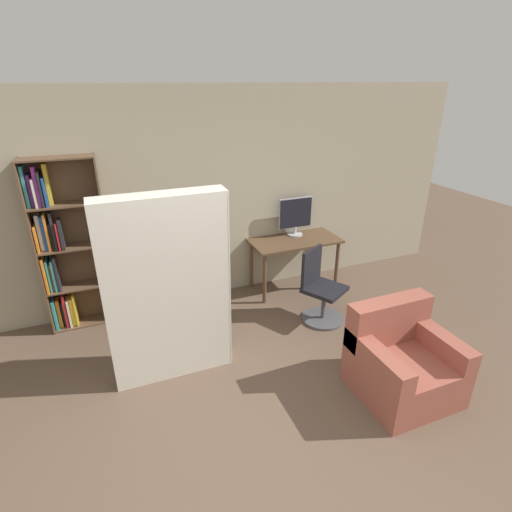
# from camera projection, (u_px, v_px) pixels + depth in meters

# --- Properties ---
(ground_plane) EXTENTS (16.00, 16.00, 0.00)m
(ground_plane) POSITION_uv_depth(u_px,v_px,m) (273.00, 463.00, 3.11)
(ground_plane) COLOR brown
(wall_back) EXTENTS (8.00, 0.06, 2.70)m
(wall_back) POSITION_uv_depth(u_px,v_px,m) (181.00, 201.00, 4.96)
(wall_back) COLOR tan
(wall_back) RESTS_ON ground
(desk) EXTENTS (1.22, 0.59, 0.73)m
(desk) POSITION_uv_depth(u_px,v_px,m) (295.00, 247.00, 5.47)
(desk) COLOR brown
(desk) RESTS_ON ground
(monitor) EXTENTS (0.49, 0.22, 0.53)m
(monitor) POSITION_uv_depth(u_px,v_px,m) (295.00, 215.00, 5.49)
(monitor) COLOR #B7B7BC
(monitor) RESTS_ON desk
(office_chair) EXTENTS (0.60, 0.60, 0.90)m
(office_chair) POSITION_uv_depth(u_px,v_px,m) (320.00, 293.00, 4.85)
(office_chair) COLOR #4C4C51
(office_chair) RESTS_ON ground
(bookshelf) EXTENTS (0.75, 0.29, 2.00)m
(bookshelf) POSITION_uv_depth(u_px,v_px,m) (64.00, 248.00, 4.51)
(bookshelf) COLOR brown
(bookshelf) RESTS_ON ground
(mattress_near) EXTENTS (1.15, 0.27, 1.87)m
(mattress_near) POSITION_uv_depth(u_px,v_px,m) (169.00, 291.00, 3.70)
(mattress_near) COLOR beige
(mattress_near) RESTS_ON ground
(armchair) EXTENTS (0.85, 0.80, 0.85)m
(armchair) POSITION_uv_depth(u_px,v_px,m) (401.00, 361.00, 3.73)
(armchair) COLOR #934C3D
(armchair) RESTS_ON ground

